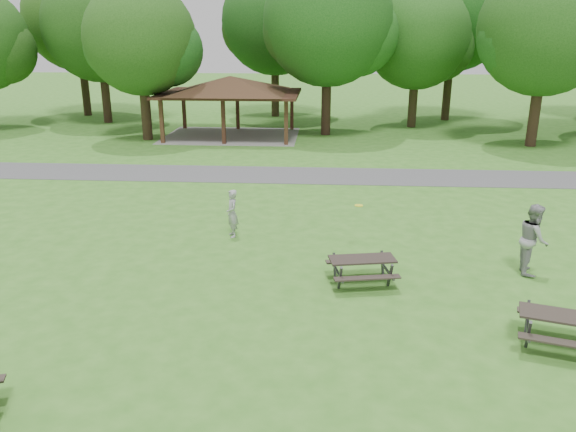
# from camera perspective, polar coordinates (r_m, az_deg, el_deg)

# --- Properties ---
(ground) EXTENTS (160.00, 160.00, 0.00)m
(ground) POSITION_cam_1_polar(r_m,az_deg,el_deg) (13.24, -5.61, -10.73)
(ground) COLOR #387621
(ground) RESTS_ON ground
(asphalt_path) EXTENTS (120.00, 3.20, 0.02)m
(asphalt_path) POSITION_cam_1_polar(r_m,az_deg,el_deg) (26.28, -0.68, 4.20)
(asphalt_path) COLOR #4A4A4C
(asphalt_path) RESTS_ON ground
(pavilion) EXTENTS (8.60, 7.01, 3.76)m
(pavilion) POSITION_cam_1_polar(r_m,az_deg,el_deg) (36.08, -5.90, 12.87)
(pavilion) COLOR #3C2515
(pavilion) RESTS_ON ground
(tree_row_c) EXTENTS (8.19, 7.80, 10.67)m
(tree_row_c) POSITION_cam_1_polar(r_m,az_deg,el_deg) (43.47, -18.50, 17.57)
(tree_row_c) COLOR black
(tree_row_c) RESTS_ON ground
(tree_row_d) EXTENTS (6.93, 6.60, 9.27)m
(tree_row_d) POSITION_cam_1_polar(r_m,az_deg,el_deg) (35.67, -14.62, 16.71)
(tree_row_d) COLOR black
(tree_row_d) RESTS_ON ground
(tree_row_e) EXTENTS (8.40, 8.00, 11.02)m
(tree_row_e) POSITION_cam_1_polar(r_m,az_deg,el_deg) (36.43, 4.23, 18.83)
(tree_row_e) COLOR black
(tree_row_e) RESTS_ON ground
(tree_row_f) EXTENTS (7.35, 7.00, 9.55)m
(tree_row_f) POSITION_cam_1_polar(r_m,az_deg,el_deg) (40.39, 13.11, 17.03)
(tree_row_f) COLOR #2E2114
(tree_row_f) RESTS_ON ground
(tree_row_g) EXTENTS (7.77, 7.40, 10.25)m
(tree_row_g) POSITION_cam_1_polar(r_m,az_deg,el_deg) (35.53, 24.83, 16.57)
(tree_row_g) COLOR #311F15
(tree_row_g) RESTS_ON ground
(tree_deep_a) EXTENTS (8.40, 8.00, 11.38)m
(tree_deep_a) POSITION_cam_1_polar(r_m,az_deg,el_deg) (47.86, -20.45, 18.07)
(tree_deep_a) COLOR black
(tree_deep_a) RESTS_ON ground
(tree_deep_b) EXTENTS (8.40, 8.00, 11.13)m
(tree_deep_b) POSITION_cam_1_polar(r_m,az_deg,el_deg) (44.61, -1.22, 18.90)
(tree_deep_b) COLOR black
(tree_deep_b) RESTS_ON ground
(tree_deep_c) EXTENTS (8.82, 8.40, 11.90)m
(tree_deep_c) POSITION_cam_1_polar(r_m,az_deg,el_deg) (44.38, 16.62, 18.91)
(tree_deep_c) COLOR #2F2015
(tree_deep_c) RESTS_ON ground
(picnic_table_middle) EXTENTS (1.95, 1.68, 0.75)m
(picnic_table_middle) POSITION_cam_1_polar(r_m,az_deg,el_deg) (14.98, 7.53, -4.88)
(picnic_table_middle) COLOR black
(picnic_table_middle) RESTS_ON ground
(picnic_table_far) EXTENTS (2.16, 1.92, 0.79)m
(picnic_table_far) POSITION_cam_1_polar(r_m,az_deg,el_deg) (13.29, 26.31, -9.74)
(picnic_table_far) COLOR #29231E
(picnic_table_far) RESTS_ON ground
(frisbee_in_flight) EXTENTS (0.29, 0.29, 0.02)m
(frisbee_in_flight) POSITION_cam_1_polar(r_m,az_deg,el_deg) (16.82, 7.21, 1.07)
(frisbee_in_flight) COLOR yellow
(frisbee_in_flight) RESTS_ON ground
(frisbee_thrower) EXTENTS (0.57, 0.67, 1.57)m
(frisbee_thrower) POSITION_cam_1_polar(r_m,az_deg,el_deg) (18.25, -5.69, 0.26)
(frisbee_thrower) COLOR #A0A0A3
(frisbee_thrower) RESTS_ON ground
(frisbee_catcher) EXTENTS (0.90, 1.07, 1.98)m
(frisbee_catcher) POSITION_cam_1_polar(r_m,az_deg,el_deg) (16.77, 23.65, -2.16)
(frisbee_catcher) COLOR #97979A
(frisbee_catcher) RESTS_ON ground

